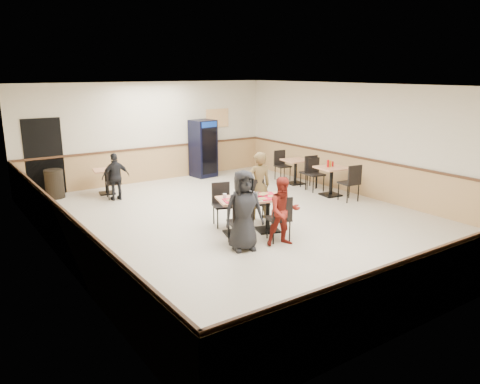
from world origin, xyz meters
TOP-DOWN VIEW (x-y plane):
  - ground at (0.00, 0.00)m, footprint 10.00×10.00m
  - room_shell at (1.78, 2.55)m, footprint 10.00×10.00m
  - main_table at (-0.29, -0.69)m, footprint 1.57×1.10m
  - main_chairs at (-0.33, -0.67)m, footprint 1.70×1.96m
  - diner_woman_left at (-0.98, -1.38)m, footprint 0.86×0.67m
  - diner_woman_right at (-0.20, -1.62)m, footprint 0.78×0.69m
  - diner_man_opposite at (0.41, -0.00)m, footprint 0.64×0.49m
  - lone_diner at (-1.71, 3.42)m, footprint 0.74×0.33m
  - tabletop_clutter at (-0.30, -0.75)m, footprint 1.29×0.78m
  - side_table_near at (3.26, 0.53)m, footprint 0.83×0.83m
  - side_table_near_chair_south at (3.26, -0.11)m, footprint 0.52×0.52m
  - side_table_near_chair_north at (3.26, 1.17)m, footprint 0.52×0.52m
  - side_table_far at (3.37, 2.12)m, footprint 0.78×0.78m
  - side_table_far_chair_south at (3.37, 1.52)m, footprint 0.49×0.49m
  - side_table_far_chair_north at (3.37, 2.71)m, footprint 0.49×0.49m
  - condiment_caddy at (3.23, 0.58)m, footprint 0.23×0.06m
  - back_table at (-1.71, 4.20)m, footprint 0.75×0.75m
  - back_table_chair_lone at (-1.71, 3.65)m, footprint 0.47×0.47m
  - pepsi_cooler at (1.62, 4.59)m, footprint 0.76×0.76m
  - trash_bin at (-3.00, 4.55)m, footprint 0.49×0.49m

SIDE VIEW (x-z plane):
  - ground at x=0.00m, z-range 0.00..0.00m
  - trash_bin at x=-3.00m, z-range 0.00..0.77m
  - back_table_chair_lone at x=-1.71m, z-range 0.00..0.87m
  - back_table at x=-1.71m, z-range 0.11..0.80m
  - side_table_far_chair_south at x=3.37m, z-range 0.00..0.94m
  - side_table_far_chair_north at x=3.37m, z-range 0.00..0.94m
  - main_chairs at x=-0.33m, z-range 0.00..0.96m
  - side_table_far at x=3.37m, z-range 0.12..0.87m
  - side_table_near_chair_south at x=3.26m, z-range 0.00..1.01m
  - side_table_near_chair_north at x=3.26m, z-range 0.00..1.01m
  - main_table at x=-0.29m, z-range 0.13..0.89m
  - side_table_near at x=3.26m, z-range 0.13..0.93m
  - room_shell at x=1.78m, z-range -4.42..5.58m
  - lone_diner at x=-1.71m, z-range 0.00..1.25m
  - diner_woman_right at x=-0.20m, z-range 0.00..1.36m
  - diner_woman_left at x=-0.98m, z-range 0.00..1.54m
  - diner_man_opposite at x=0.41m, z-range 0.00..1.56m
  - tabletop_clutter at x=-0.30m, z-range 0.72..0.84m
  - condiment_caddy at x=3.23m, z-range 0.78..0.98m
  - pepsi_cooler at x=1.62m, z-range 0.00..1.81m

